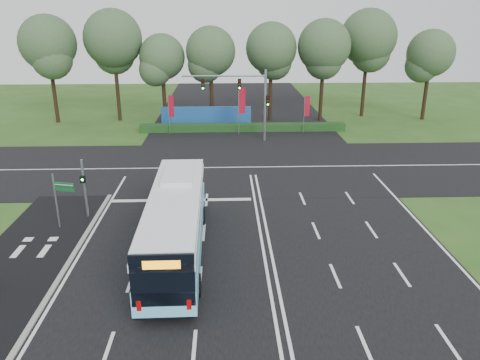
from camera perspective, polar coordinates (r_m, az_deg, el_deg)
name	(u,v)px	position (r m, az deg, el deg)	size (l,w,h in m)	color
ground	(260,232)	(27.63, 2.47, -6.36)	(120.00, 120.00, 0.00)	#2A521B
road_main	(260,232)	(27.62, 2.47, -6.33)	(20.00, 120.00, 0.04)	black
road_cross	(249,167)	(38.72, 1.12, 1.55)	(120.00, 14.00, 0.05)	black
bike_path	(24,261)	(26.99, -24.85, -8.97)	(5.00, 18.00, 0.06)	black
kerb_strip	(71,260)	(26.14, -19.95, -9.14)	(0.25, 18.00, 0.12)	gray
city_bus	(176,222)	(24.73, -7.82, -5.15)	(2.88, 12.69, 3.63)	#6CD2FB
pedestrian_signal	(84,187)	(30.21, -18.45, -0.77)	(0.31, 0.43, 3.80)	gray
street_sign	(60,194)	(29.07, -21.09, -1.66)	(1.31, 0.40, 3.43)	gray
banner_flag_left	(171,108)	(49.38, -8.45, 8.64)	(0.60, 0.22, 4.18)	gray
banner_flag_mid	(241,104)	(48.54, 0.13, 9.27)	(0.73, 0.24, 5.03)	gray
banner_flag_right	(306,108)	(49.97, 8.10, 8.65)	(0.59, 0.09, 4.00)	gray
traffic_light_gantry	(247,94)	(45.88, 0.84, 10.43)	(8.41, 0.28, 7.00)	gray
hedge	(243,128)	(50.64, 0.35, 6.42)	(22.00, 1.20, 0.80)	#143613
blue_hoarding	(206,116)	(52.91, -4.13, 7.73)	(10.00, 0.30, 2.20)	#1A4D91
eucalyptus_row	(237,45)	(54.93, -0.33, 16.08)	(48.86, 8.67, 12.61)	black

